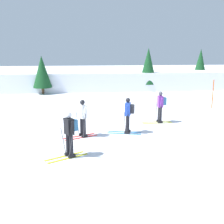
{
  "coord_description": "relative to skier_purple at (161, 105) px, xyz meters",
  "views": [
    {
      "loc": [
        -4.0,
        -10.23,
        3.9
      ],
      "look_at": [
        -2.5,
        3.1,
        0.9
      ],
      "focal_mm": 44.9,
      "sensor_mm": 36.0,
      "label": 1
    }
  ],
  "objects": [
    {
      "name": "skier_white",
      "position": [
        -4.21,
        -2.06,
        -0.04
      ],
      "size": [
        1.6,
        1.03,
        1.71
      ],
      "color": "red",
      "rests_on": "ground"
    },
    {
      "name": "skier_black",
      "position": [
        -4.7,
        -4.46,
        -0.0
      ],
      "size": [
        1.57,
        1.11,
        1.71
      ],
      "color": "gold",
      "rests_on": "ground"
    },
    {
      "name": "conifer_far_right",
      "position": [
        2.18,
        11.95,
        1.41
      ],
      "size": [
        1.7,
        1.7,
        4.07
      ],
      "color": "#513823",
      "rests_on": "ground"
    },
    {
      "name": "conifer_far_left",
      "position": [
        8.66,
        14.96,
        1.4
      ],
      "size": [
        1.53,
        1.53,
        3.98
      ],
      "color": "#513823",
      "rests_on": "ground"
    },
    {
      "name": "ground_plane",
      "position": [
        -0.26,
        -4.17,
        -0.96
      ],
      "size": [
        120.0,
        120.0,
        0.0
      ],
      "primitive_type": "plane",
      "color": "white"
    },
    {
      "name": "skier_blue",
      "position": [
        -2.07,
        -1.76,
        -0.0
      ],
      "size": [
        1.64,
        0.97,
        1.71
      ],
      "color": "#237AC6",
      "rests_on": "ground"
    },
    {
      "name": "trail_marker_pole",
      "position": [
        4.6,
        3.4,
        0.01
      ],
      "size": [
        0.06,
        0.06,
        1.94
      ],
      "primitive_type": "cylinder",
      "color": "#C65614",
      "rests_on": "ground"
    },
    {
      "name": "conifer_far_centre",
      "position": [
        -7.63,
        11.03,
        1.03
      ],
      "size": [
        1.67,
        1.67,
        3.4
      ],
      "color": "#513823",
      "rests_on": "ground"
    },
    {
      "name": "far_snow_ridge",
      "position": [
        -0.26,
        15.68,
        -0.08
      ],
      "size": [
        80.0,
        8.94,
        1.75
      ],
      "primitive_type": "cube",
      "color": "white",
      "rests_on": "ground"
    },
    {
      "name": "skier_purple",
      "position": [
        0.0,
        0.0,
        0.0
      ],
      "size": [
        1.61,
        1.0,
        1.71
      ],
      "color": "gold",
      "rests_on": "ground"
    }
  ]
}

